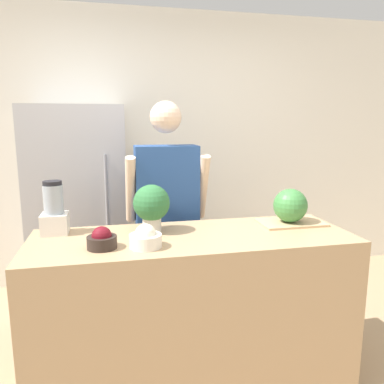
{
  "coord_description": "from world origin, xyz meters",
  "views": [
    {
      "loc": [
        -0.45,
        -1.7,
        1.56
      ],
      "look_at": [
        0.0,
        0.36,
        1.16
      ],
      "focal_mm": 35.0,
      "sensor_mm": 36.0,
      "label": 1
    }
  ],
  "objects": [
    {
      "name": "blender",
      "position": [
        -0.78,
        0.54,
        1.05
      ],
      "size": [
        0.15,
        0.15,
        0.31
      ],
      "color": "silver",
      "rests_on": "counter_island"
    },
    {
      "name": "potted_plant",
      "position": [
        -0.22,
        0.45,
        1.08
      ],
      "size": [
        0.22,
        0.22,
        0.29
      ],
      "color": "beige",
      "rests_on": "counter_island"
    },
    {
      "name": "watermelon",
      "position": [
        0.66,
        0.44,
        1.03
      ],
      "size": [
        0.22,
        0.22,
        0.22
      ],
      "color": "#3D7F3D",
      "rests_on": "cutting_board"
    },
    {
      "name": "bowl_cherries",
      "position": [
        -0.51,
        0.21,
        0.96
      ],
      "size": [
        0.15,
        0.15,
        0.12
      ],
      "color": "#2D231E",
      "rests_on": "counter_island"
    },
    {
      "name": "bowl_cream",
      "position": [
        -0.29,
        0.18,
        0.96
      ],
      "size": [
        0.17,
        0.17,
        0.13
      ],
      "color": "white",
      "rests_on": "counter_island"
    },
    {
      "name": "refrigerator",
      "position": [
        -0.73,
        1.61,
        0.85
      ],
      "size": [
        0.8,
        0.69,
        1.69
      ],
      "color": "#B7B7BC",
      "rests_on": "ground_plane"
    },
    {
      "name": "wall_back",
      "position": [
        0.0,
        1.98,
        1.3
      ],
      "size": [
        8.0,
        0.06,
        2.6
      ],
      "color": "white",
      "rests_on": "ground_plane"
    },
    {
      "name": "counter_island",
      "position": [
        0.0,
        0.33,
        0.46
      ],
      "size": [
        1.85,
        0.65,
        0.91
      ],
      "color": "tan",
      "rests_on": "ground_plane"
    },
    {
      "name": "person",
      "position": [
        -0.07,
        0.91,
        0.87
      ],
      "size": [
        0.58,
        0.27,
        1.7
      ],
      "color": "#333338",
      "rests_on": "ground_plane"
    },
    {
      "name": "cutting_board",
      "position": [
        0.67,
        0.44,
        0.92
      ],
      "size": [
        0.41,
        0.25,
        0.01
      ],
      "color": "tan",
      "rests_on": "counter_island"
    }
  ]
}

